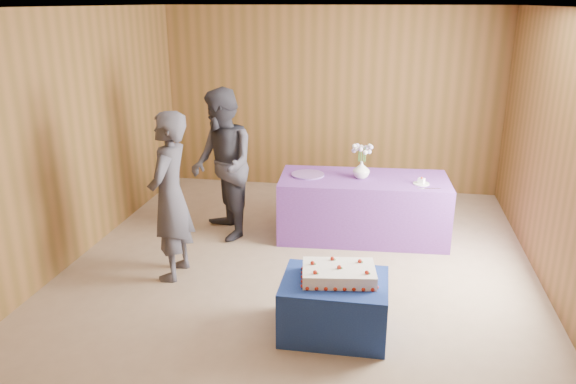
% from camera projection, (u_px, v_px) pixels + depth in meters
% --- Properties ---
extents(ground, '(6.00, 6.00, 0.00)m').
position_uv_depth(ground, '(298.00, 272.00, 6.00)').
color(ground, gray).
rests_on(ground, ground).
extents(room_shell, '(5.04, 6.04, 2.72)m').
position_uv_depth(room_shell, '(299.00, 105.00, 5.42)').
color(room_shell, brown).
rests_on(room_shell, ground).
extents(cake_table, '(0.91, 0.71, 0.50)m').
position_uv_depth(cake_table, '(334.00, 306.00, 4.85)').
color(cake_table, navy).
rests_on(cake_table, ground).
extents(serving_table, '(2.05, 1.02, 0.75)m').
position_uv_depth(serving_table, '(363.00, 207.00, 6.81)').
color(serving_table, '#6F3798').
rests_on(serving_table, ground).
extents(sheet_cake, '(0.70, 0.52, 0.15)m').
position_uv_depth(sheet_cake, '(339.00, 273.00, 4.77)').
color(sheet_cake, white).
rests_on(sheet_cake, cake_table).
extents(vase, '(0.26, 0.26, 0.21)m').
position_uv_depth(vase, '(361.00, 170.00, 6.66)').
color(vase, silver).
rests_on(vase, serving_table).
extents(flower_spray, '(0.25, 0.25, 0.19)m').
position_uv_depth(flower_spray, '(362.00, 148.00, 6.57)').
color(flower_spray, '#306327').
rests_on(flower_spray, vase).
extents(platter, '(0.51, 0.51, 0.02)m').
position_uv_depth(platter, '(308.00, 175.00, 6.79)').
color(platter, '#774F9F').
rests_on(platter, serving_table).
extents(plate, '(0.23, 0.23, 0.01)m').
position_uv_depth(plate, '(421.00, 184.00, 6.46)').
color(plate, silver).
rests_on(plate, serving_table).
extents(cake_slice, '(0.09, 0.08, 0.08)m').
position_uv_depth(cake_slice, '(421.00, 181.00, 6.45)').
color(cake_slice, white).
rests_on(cake_slice, plate).
extents(knife, '(0.26, 0.07, 0.00)m').
position_uv_depth(knife, '(429.00, 189.00, 6.31)').
color(knife, silver).
rests_on(knife, serving_table).
extents(guest_left, '(0.42, 0.64, 1.75)m').
position_uv_depth(guest_left, '(170.00, 197.00, 5.67)').
color(guest_left, '#393842').
rests_on(guest_left, ground).
extents(guest_right, '(1.05, 1.11, 1.81)m').
position_uv_depth(guest_right, '(222.00, 165.00, 6.66)').
color(guest_right, '#32323C').
rests_on(guest_right, ground).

